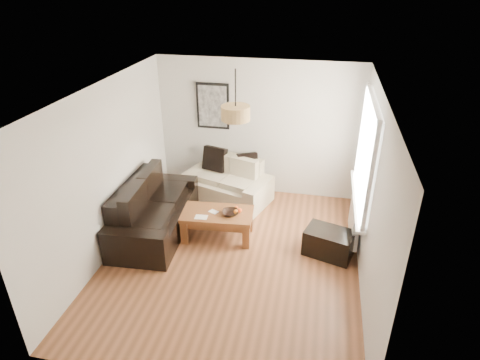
% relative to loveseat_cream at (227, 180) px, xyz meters
% --- Properties ---
extents(floor, '(4.50, 4.50, 0.00)m').
position_rel_loveseat_cream_xyz_m(floor, '(0.49, -1.78, -0.39)').
color(floor, brown).
rests_on(floor, ground).
extents(ceiling, '(3.80, 4.50, 0.00)m').
position_rel_loveseat_cream_xyz_m(ceiling, '(0.49, -1.78, 2.21)').
color(ceiling, white).
rests_on(ceiling, floor).
extents(wall_back, '(3.80, 0.04, 2.60)m').
position_rel_loveseat_cream_xyz_m(wall_back, '(0.49, 0.47, 0.91)').
color(wall_back, silver).
rests_on(wall_back, floor).
extents(wall_front, '(3.80, 0.04, 2.60)m').
position_rel_loveseat_cream_xyz_m(wall_front, '(0.49, -4.03, 0.91)').
color(wall_front, silver).
rests_on(wall_front, floor).
extents(wall_left, '(0.04, 4.50, 2.60)m').
position_rel_loveseat_cream_xyz_m(wall_left, '(-1.41, -1.78, 0.91)').
color(wall_left, silver).
rests_on(wall_left, floor).
extents(wall_right, '(0.04, 4.50, 2.60)m').
position_rel_loveseat_cream_xyz_m(wall_right, '(2.39, -1.78, 0.91)').
color(wall_right, silver).
rests_on(wall_right, floor).
extents(window_bay, '(0.14, 1.90, 1.60)m').
position_rel_loveseat_cream_xyz_m(window_bay, '(2.35, -0.98, 1.21)').
color(window_bay, white).
rests_on(window_bay, wall_right).
extents(radiator, '(0.10, 0.90, 0.52)m').
position_rel_loveseat_cream_xyz_m(radiator, '(2.31, -0.98, -0.01)').
color(radiator, white).
rests_on(radiator, wall_right).
extents(poster, '(0.62, 0.04, 0.87)m').
position_rel_loveseat_cream_xyz_m(poster, '(-0.36, 0.44, 1.31)').
color(poster, black).
rests_on(poster, wall_back).
extents(pendant_shade, '(0.40, 0.40, 0.20)m').
position_rel_loveseat_cream_xyz_m(pendant_shade, '(0.49, -1.48, 1.84)').
color(pendant_shade, tan).
rests_on(pendant_shade, ceiling).
extents(loveseat_cream, '(1.78, 1.32, 0.79)m').
position_rel_loveseat_cream_xyz_m(loveseat_cream, '(0.00, 0.00, 0.00)').
color(loveseat_cream, beige).
rests_on(loveseat_cream, floor).
extents(sofa_leather, '(1.11, 2.10, 0.89)m').
position_rel_loveseat_cream_xyz_m(sofa_leather, '(-0.94, -1.31, 0.05)').
color(sofa_leather, black).
rests_on(sofa_leather, floor).
extents(coffee_table, '(1.19, 0.71, 0.47)m').
position_rel_loveseat_cream_xyz_m(coffee_table, '(0.13, -1.27, -0.16)').
color(coffee_table, brown).
rests_on(coffee_table, floor).
extents(ottoman, '(0.83, 0.66, 0.42)m').
position_rel_loveseat_cream_xyz_m(ottoman, '(1.94, -1.38, -0.19)').
color(ottoman, black).
rests_on(ottoman, floor).
extents(cushion_left, '(0.48, 0.26, 0.46)m').
position_rel_loveseat_cream_xyz_m(cushion_left, '(-0.29, 0.19, 0.34)').
color(cushion_left, black).
rests_on(cushion_left, loveseat_cream).
extents(cushion_right, '(0.40, 0.28, 0.39)m').
position_rel_loveseat_cream_xyz_m(cushion_right, '(0.35, 0.19, 0.30)').
color(cushion_right, black).
rests_on(cushion_right, loveseat_cream).
extents(fruit_bowl, '(0.31, 0.31, 0.06)m').
position_rel_loveseat_cream_xyz_m(fruit_bowl, '(0.35, -1.29, 0.10)').
color(fruit_bowl, black).
rests_on(fruit_bowl, coffee_table).
extents(orange_a, '(0.08, 0.08, 0.08)m').
position_rel_loveseat_cream_xyz_m(orange_a, '(0.44, -1.25, 0.11)').
color(orange_a, orange).
rests_on(orange_a, fruit_bowl).
extents(orange_b, '(0.08, 0.08, 0.07)m').
position_rel_loveseat_cream_xyz_m(orange_b, '(0.49, -1.20, 0.11)').
color(orange_b, '#FB4E15').
rests_on(orange_b, fruit_bowl).
extents(orange_c, '(0.08, 0.08, 0.07)m').
position_rel_loveseat_cream_xyz_m(orange_c, '(0.42, -1.14, 0.11)').
color(orange_c, '#EA5313').
rests_on(orange_c, fruit_bowl).
extents(papers, '(0.21, 0.15, 0.01)m').
position_rel_loveseat_cream_xyz_m(papers, '(-0.09, -1.47, 0.08)').
color(papers, white).
rests_on(papers, coffee_table).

